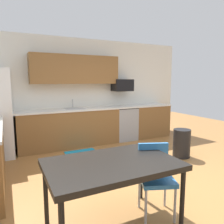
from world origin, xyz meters
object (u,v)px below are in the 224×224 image
microwave (122,85)px  trash_bin (182,143)px  oven_range (124,123)px  dining_table (112,167)px  chair_near_table (155,173)px

microwave → trash_bin: bearing=-77.7°
oven_range → trash_bin: bearing=-77.0°
dining_table → trash_bin: size_ratio=2.33×
microwave → chair_near_table: 3.66m
microwave → trash_bin: 2.29m
microwave → dining_table: size_ratio=0.39×
dining_table → chair_near_table: bearing=4.3°
dining_table → trash_bin: dining_table is taller
chair_near_table → trash_bin: 2.22m
trash_bin → microwave: bearing=102.3°
trash_bin → oven_range: bearing=103.0°
microwave → trash_bin: (0.41, -1.90, -1.20)m
microwave → dining_table: microwave is taller
dining_table → trash_bin: 2.77m
trash_bin → chair_near_table: bearing=-142.1°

